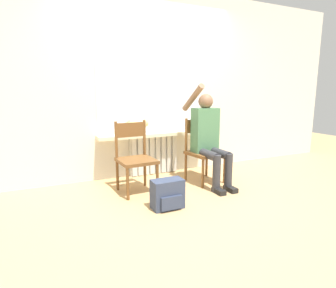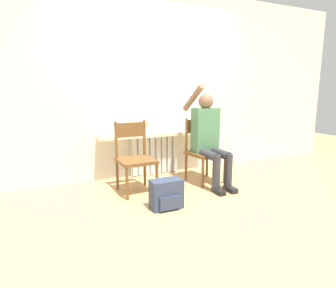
# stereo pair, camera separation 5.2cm
# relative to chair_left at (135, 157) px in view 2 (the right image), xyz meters

# --- Properties ---
(ground_plane) EXTENTS (12.00, 12.00, 0.00)m
(ground_plane) POSITION_rel_chair_left_xyz_m (0.50, -0.54, -0.44)
(ground_plane) COLOR tan
(wall_with_window) EXTENTS (7.00, 0.06, 2.70)m
(wall_with_window) POSITION_rel_chair_left_xyz_m (0.50, 0.69, 0.91)
(wall_with_window) COLOR silver
(wall_with_window) RESTS_ON ground_plane
(radiator) EXTENTS (0.75, 0.08, 0.60)m
(radiator) POSITION_rel_chair_left_xyz_m (0.50, 0.61, -0.15)
(radiator) COLOR silver
(radiator) RESTS_ON ground_plane
(windowsill) EXTENTS (1.71, 0.24, 0.05)m
(windowsill) POSITION_rel_chair_left_xyz_m (0.50, 0.54, 0.18)
(windowsill) COLOR beige
(windowsill) RESTS_ON radiator
(window_glass) EXTENTS (1.64, 0.01, 0.99)m
(window_glass) POSITION_rel_chair_left_xyz_m (0.50, 0.65, 0.70)
(window_glass) COLOR white
(window_glass) RESTS_ON windowsill
(chair_left) EXTENTS (0.45, 0.45, 0.88)m
(chair_left) POSITION_rel_chair_left_xyz_m (0.00, 0.00, 0.00)
(chair_left) COLOR brown
(chair_left) RESTS_ON ground_plane
(chair_right) EXTENTS (0.48, 0.48, 0.88)m
(chair_right) POSITION_rel_chair_left_xyz_m (0.99, -0.00, 0.00)
(chair_right) COLOR brown
(chair_right) RESTS_ON ground_plane
(person) EXTENTS (0.36, 0.98, 1.35)m
(person) POSITION_rel_chair_left_xyz_m (0.99, -0.11, 0.22)
(person) COLOR #333338
(person) RESTS_ON ground_plane
(cat) EXTENTS (0.43, 0.10, 0.21)m
(cat) POSITION_rel_chair_left_xyz_m (0.24, 0.57, 0.33)
(cat) COLOR #DBB77A
(cat) RESTS_ON windowsill
(backpack) EXTENTS (0.34, 0.21, 0.32)m
(backpack) POSITION_rel_chair_left_xyz_m (0.14, -0.64, -0.29)
(backpack) COLOR #333D56
(backpack) RESTS_ON ground_plane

